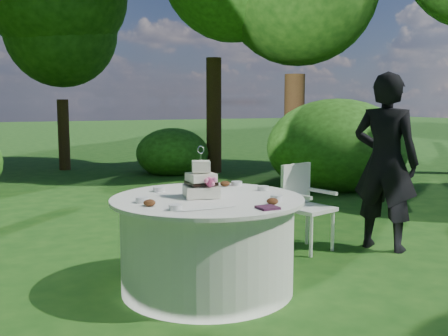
{
  "coord_description": "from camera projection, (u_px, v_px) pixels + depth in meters",
  "views": [
    {
      "loc": [
        -1.67,
        -3.82,
        1.53
      ],
      "look_at": [
        0.15,
        0.0,
        1.0
      ],
      "focal_mm": 42.0,
      "sensor_mm": 36.0,
      "label": 1
    }
  ],
  "objects": [
    {
      "name": "votives",
      "position": [
        210.0,
        194.0,
        4.28
      ],
      "size": [
        1.21,
        0.91,
        0.04
      ],
      "color": "white",
      "rests_on": "table"
    },
    {
      "name": "table",
      "position": [
        207.0,
        243.0,
        4.27
      ],
      "size": [
        1.56,
        1.56,
        0.77
      ],
      "color": "silver",
      "rests_on": "ground"
    },
    {
      "name": "napkins",
      "position": [
        268.0,
        208.0,
        3.76
      ],
      "size": [
        0.14,
        0.14,
        0.02
      ],
      "primitive_type": "cube",
      "color": "#421C37",
      "rests_on": "table"
    },
    {
      "name": "ground",
      "position": [
        208.0,
        289.0,
        4.32
      ],
      "size": [
        80.0,
        80.0,
        0.0
      ],
      "primitive_type": "plane",
      "color": "#143C10",
      "rests_on": "ground"
    },
    {
      "name": "guest",
      "position": [
        385.0,
        162.0,
        5.4
      ],
      "size": [
        0.72,
        0.8,
        1.84
      ],
      "primitive_type": "imported",
      "rotation": [
        0.0,
        0.0,
        2.1
      ],
      "color": "black",
      "rests_on": "ground"
    },
    {
      "name": "feather_plume",
      "position": [
        207.0,
        208.0,
        3.75
      ],
      "size": [
        0.48,
        0.07,
        0.01
      ],
      "primitive_type": "ellipsoid",
      "color": "silver",
      "rests_on": "table"
    },
    {
      "name": "chair",
      "position": [
        304.0,
        200.0,
        5.45
      ],
      "size": [
        0.52,
        0.52,
        0.89
      ],
      "color": "white",
      "rests_on": "ground"
    },
    {
      "name": "petal_cups",
      "position": [
        217.0,
        195.0,
        4.19
      ],
      "size": [
        0.99,
        1.02,
        0.05
      ],
      "color": "#562D16",
      "rests_on": "table"
    },
    {
      "name": "cake",
      "position": [
        201.0,
        183.0,
        4.22
      ],
      "size": [
        0.32,
        0.32,
        0.41
      ],
      "color": "silver",
      "rests_on": "table"
    }
  ]
}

